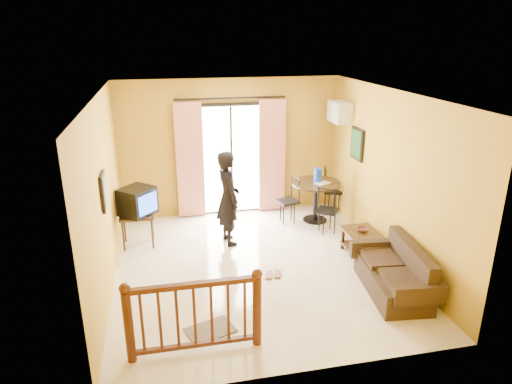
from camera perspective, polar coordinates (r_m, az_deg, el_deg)
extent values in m
plane|color=beige|center=(7.59, 0.04, -9.33)|extent=(5.00, 5.00, 0.00)
plane|color=white|center=(6.70, 0.05, 12.14)|extent=(5.00, 5.00, 0.00)
plane|color=#B78C23|center=(9.38, -3.18, 5.54)|extent=(4.50, 0.00, 4.50)
plane|color=#B78C23|center=(4.80, 6.40, -8.70)|extent=(4.50, 0.00, 4.50)
plane|color=#B78C23|center=(6.93, -18.46, -0.56)|extent=(0.00, 5.00, 5.00)
plane|color=#B78C23|center=(7.79, 16.47, 1.82)|extent=(0.00, 5.00, 5.00)
cube|color=black|center=(9.43, -3.14, 4.04)|extent=(1.34, 0.03, 2.34)
cube|color=white|center=(9.40, -3.10, 3.99)|extent=(1.20, 0.04, 2.20)
cube|color=black|center=(9.38, -3.08, 3.96)|extent=(0.04, 0.02, 2.20)
cube|color=beige|center=(9.25, -8.27, 3.88)|extent=(0.55, 0.08, 2.35)
cube|color=beige|center=(9.50, 2.02, 4.49)|extent=(0.55, 0.08, 2.35)
cylinder|color=black|center=(9.09, -3.20, 11.64)|extent=(2.20, 0.04, 0.04)
cube|color=black|center=(8.36, -14.67, -2.83)|extent=(0.59, 0.50, 0.04)
cylinder|color=black|center=(8.30, -16.26, -5.29)|extent=(0.04, 0.04, 0.57)
cylinder|color=black|center=(8.27, -12.83, -5.07)|extent=(0.04, 0.04, 0.57)
cylinder|color=black|center=(8.67, -16.11, -4.21)|extent=(0.04, 0.04, 0.57)
cylinder|color=black|center=(8.64, -12.83, -3.99)|extent=(0.04, 0.04, 0.57)
cube|color=black|center=(8.26, -14.62, -1.12)|extent=(0.73, 0.73, 0.49)
cube|color=blue|center=(8.09, -13.36, -1.44)|extent=(0.31, 0.33, 0.35)
cube|color=black|center=(6.69, -18.50, 0.09)|extent=(0.04, 0.42, 0.52)
cube|color=#504A44|center=(6.69, -18.28, 0.11)|extent=(0.01, 0.34, 0.44)
cylinder|color=black|center=(9.14, 7.55, 1.07)|extent=(0.98, 0.98, 0.04)
cylinder|color=black|center=(9.27, 7.44, -1.26)|extent=(0.08, 0.08, 0.80)
cylinder|color=black|center=(9.41, 7.34, -3.44)|extent=(0.48, 0.48, 0.03)
cylinder|color=blue|center=(9.09, 7.73, 2.06)|extent=(0.16, 0.16, 0.29)
cube|color=beige|center=(9.07, 8.37, 1.10)|extent=(0.33, 0.28, 0.02)
cube|color=white|center=(9.27, 10.42, 9.82)|extent=(0.30, 0.60, 0.40)
cube|color=gray|center=(9.21, 9.54, 9.81)|extent=(0.02, 0.56, 0.36)
cube|color=black|center=(8.83, 12.52, 5.88)|extent=(0.04, 0.50, 0.60)
cube|color=black|center=(8.82, 12.38, 5.88)|extent=(0.01, 0.42, 0.52)
cube|color=black|center=(7.87, 13.56, -5.42)|extent=(0.55, 0.99, 0.04)
cube|color=black|center=(7.99, 13.40, -7.27)|extent=(0.51, 0.95, 0.03)
cube|color=black|center=(7.52, 13.33, -8.39)|extent=(0.05, 0.05, 0.42)
cube|color=black|center=(7.70, 16.31, -7.96)|extent=(0.05, 0.05, 0.42)
cube|color=black|center=(8.23, 10.78, -5.66)|extent=(0.05, 0.05, 0.42)
cube|color=black|center=(8.40, 13.55, -5.34)|extent=(0.05, 0.05, 0.42)
imported|color=brown|center=(7.98, 13.10, -4.63)|extent=(0.20, 0.20, 0.06)
cube|color=black|center=(7.13, 16.64, -10.61)|extent=(0.87, 1.50, 0.36)
cube|color=black|center=(7.11, 18.80, -8.08)|extent=(0.33, 1.44, 0.49)
cube|color=black|center=(6.53, 19.71, -11.98)|extent=(0.73, 0.22, 0.27)
cube|color=black|center=(7.58, 14.32, -6.83)|extent=(0.73, 0.22, 0.27)
cube|color=black|center=(6.78, 17.72, -10.41)|extent=(0.55, 0.63, 0.09)
cube|color=black|center=(7.26, 15.33, -8.09)|extent=(0.55, 0.63, 0.09)
imported|color=black|center=(8.10, -3.50, -0.77)|extent=(0.51, 0.69, 1.71)
cylinder|color=#471E0F|center=(5.62, -15.61, -15.99)|extent=(0.11, 0.11, 0.92)
cylinder|color=#471E0F|center=(5.69, 0.13, -14.70)|extent=(0.11, 0.11, 0.92)
sphere|color=#471E0F|center=(5.35, -16.11, -11.52)|extent=(0.13, 0.13, 0.13)
sphere|color=#471E0F|center=(5.42, 0.13, -10.24)|extent=(0.13, 0.13, 0.13)
cube|color=#471E0F|center=(5.36, -7.89, -11.44)|extent=(1.55, 0.08, 0.06)
cube|color=#471E0F|center=(5.82, -7.50, -18.39)|extent=(1.55, 0.06, 0.05)
cube|color=#62584E|center=(6.18, -5.71, -16.80)|extent=(0.70, 0.57, 0.02)
cube|color=brown|center=(7.33, 1.61, -10.32)|extent=(0.17, 0.27, 0.03)
cube|color=brown|center=(7.36, 2.69, -10.20)|extent=(0.17, 0.27, 0.03)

